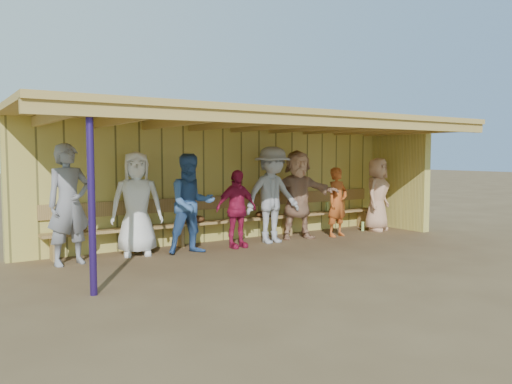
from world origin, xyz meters
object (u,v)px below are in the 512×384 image
player_f (298,195)px  player_b (137,203)px  player_g (337,202)px  bench (236,215)px  player_d (236,209)px  player_a (69,204)px  player_e (272,195)px  player_c (191,204)px  player_h (377,194)px

player_f → player_b: bearing=-165.1°
player_g → bench: player_g is taller
player_d → player_f: (1.62, 0.18, 0.19)m
player_f → bench: (-1.20, 0.55, -0.41)m
player_a → player_e: 3.89m
player_c → player_f: player_f is taller
player_f → player_g: 0.95m
player_d → bench: bearing=58.9°
player_d → player_e: bearing=3.1°
player_a → player_g: (5.53, -0.27, -0.23)m
player_b → player_h: player_b is taller
player_a → player_h: player_a is taller
player_g → bench: size_ratio=0.20×
player_d → player_f: 1.64m
player_g → bench: (-2.10, 0.79, -0.22)m
player_a → player_b: 1.19m
player_c → player_g: size_ratio=1.20×
player_g → player_a: bearing=171.0°
player_f → player_g: size_ratio=1.25×
player_b → player_e: bearing=10.4°
player_a → player_c: size_ratio=1.09×
player_c → player_d: (0.96, 0.04, -0.15)m
player_a → player_e: (3.89, -0.14, -0.01)m
player_d → bench: 0.86m
player_h → bench: bearing=147.6°
player_c → player_g: bearing=5.6°
player_e → player_f: (0.74, 0.11, -0.03)m
player_f → player_h: bearing=14.3°
player_b → player_c: player_b is taller
player_b → player_h: (5.68, -0.33, -0.07)m
player_g → player_f: bearing=158.8°
player_a → player_h: (6.85, -0.17, -0.13)m
player_e → player_g: size_ratio=1.29×
player_c → player_e: bearing=9.1°
player_b → player_c: (0.87, -0.40, -0.02)m
player_b → player_h: 5.69m
player_f → player_e: bearing=-153.2°
player_c → player_g: (3.48, -0.02, -0.15)m
player_c → player_h: size_ratio=1.06×
player_d → player_g: (2.52, -0.06, 0.00)m
player_d → player_h: (3.85, 0.04, 0.11)m
player_b → player_g: player_b is taller
player_d → player_f: player_f is taller
player_a → player_f: size_ratio=1.05×
player_b → player_e: size_ratio=0.95×
player_e → bench: bearing=124.7°
player_d → player_e: 0.91m
player_h → player_c: bearing=159.8°
player_f → player_h: player_f is taller
player_h → player_e: bearing=158.4°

